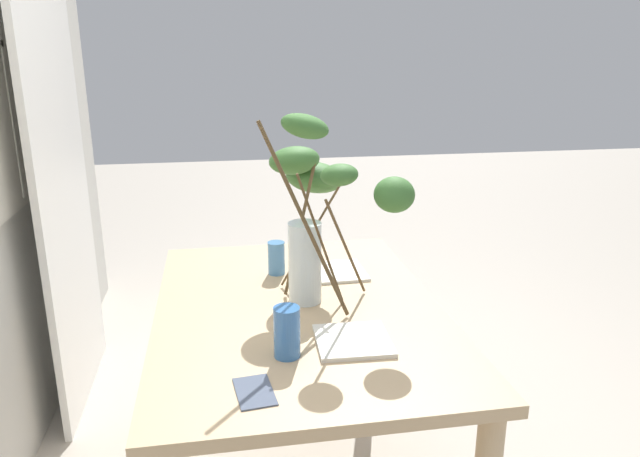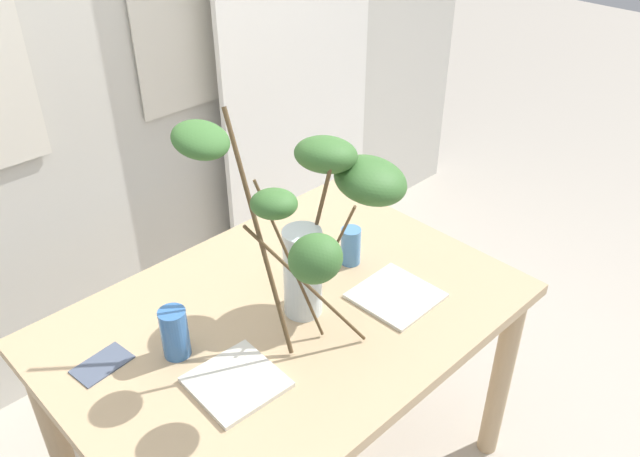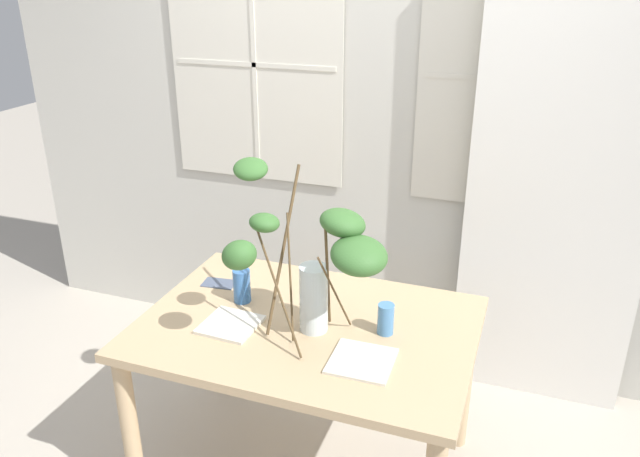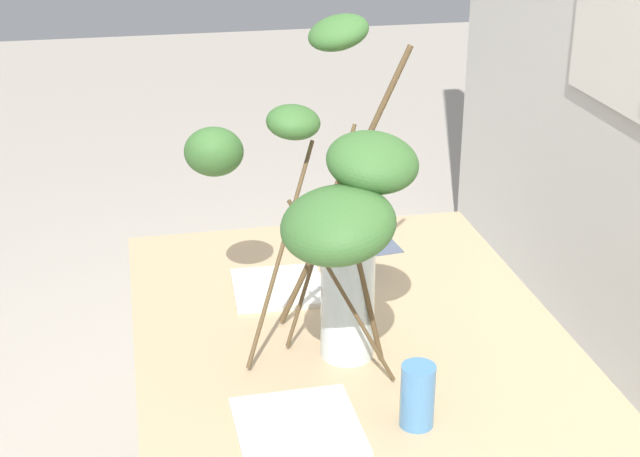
% 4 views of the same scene
% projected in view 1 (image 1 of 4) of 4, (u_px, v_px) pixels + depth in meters
% --- Properties ---
extents(curtain_sheer_side, '(0.84, 0.03, 2.32)m').
position_uv_depth(curtain_sheer_side, '(58.00, 153.00, 2.56)').
color(curtain_sheer_side, white).
rests_on(curtain_sheer_side, ground).
extents(dining_table, '(1.33, 0.94, 0.77)m').
position_uv_depth(dining_table, '(299.00, 336.00, 2.01)').
color(dining_table, tan).
rests_on(dining_table, ground).
extents(vase_with_branches, '(0.68, 0.49, 0.68)m').
position_uv_depth(vase_with_branches, '(316.00, 199.00, 1.95)').
color(vase_with_branches, silver).
rests_on(vase_with_branches, dining_table).
extents(drinking_glass_blue_left, '(0.07, 0.07, 0.15)m').
position_uv_depth(drinking_glass_blue_left, '(287.00, 332.00, 1.63)').
color(drinking_glass_blue_left, '#386BAD').
rests_on(drinking_glass_blue_left, dining_table).
extents(drinking_glass_blue_right, '(0.06, 0.06, 0.13)m').
position_uv_depth(drinking_glass_blue_right, '(276.00, 258.00, 2.25)').
color(drinking_glass_blue_right, '#4C84BC').
rests_on(drinking_glass_blue_right, dining_table).
extents(plate_square_left, '(0.22, 0.22, 0.01)m').
position_uv_depth(plate_square_left, '(353.00, 341.00, 1.73)').
color(plate_square_left, silver).
rests_on(plate_square_left, dining_table).
extents(plate_square_right, '(0.23, 0.23, 0.01)m').
position_uv_depth(plate_square_right, '(335.00, 272.00, 2.27)').
color(plate_square_right, silver).
rests_on(plate_square_right, dining_table).
extents(napkin_folded, '(0.16, 0.11, 0.00)m').
position_uv_depth(napkin_folded, '(255.00, 392.00, 1.48)').
color(napkin_folded, '#4C566B').
rests_on(napkin_folded, dining_table).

